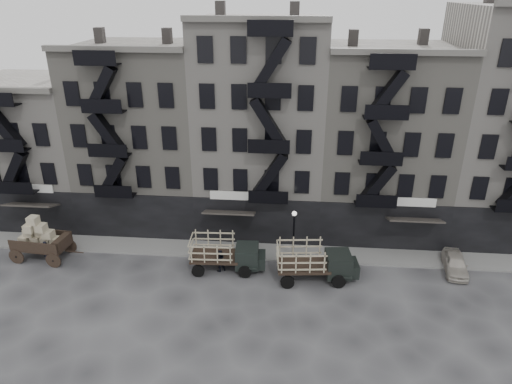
# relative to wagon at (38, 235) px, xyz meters

# --- Properties ---
(ground) EXTENTS (140.00, 140.00, 0.00)m
(ground) POSITION_rel_wagon_xyz_m (16.22, -1.46, -2.05)
(ground) COLOR #38383A
(ground) RESTS_ON ground
(sidewalk) EXTENTS (55.00, 2.50, 0.15)m
(sidewalk) POSITION_rel_wagon_xyz_m (16.22, 2.29, -1.97)
(sidewalk) COLOR slate
(sidewalk) RESTS_ON ground
(building_west) EXTENTS (10.00, 11.35, 13.20)m
(building_west) POSITION_rel_wagon_xyz_m (-3.78, 8.37, 3.95)
(building_west) COLOR #ABA59D
(building_west) RESTS_ON ground
(building_midwest) EXTENTS (10.00, 11.35, 16.20)m
(building_midwest) POSITION_rel_wagon_xyz_m (6.22, 8.36, 5.45)
(building_midwest) COLOR gray
(building_midwest) RESTS_ON ground
(building_center) EXTENTS (10.00, 11.35, 18.20)m
(building_center) POSITION_rel_wagon_xyz_m (16.22, 8.36, 6.45)
(building_center) COLOR #ABA59D
(building_center) RESTS_ON ground
(building_mideast) EXTENTS (10.00, 11.35, 16.20)m
(building_mideast) POSITION_rel_wagon_xyz_m (26.22, 8.36, 5.45)
(building_mideast) COLOR gray
(building_mideast) RESTS_ON ground
(building_east) EXTENTS (10.00, 11.35, 19.20)m
(building_east) POSITION_rel_wagon_xyz_m (36.22, 8.36, 6.95)
(building_east) COLOR #ABA59D
(building_east) RESTS_ON ground
(lamp_post) EXTENTS (0.36, 0.36, 4.28)m
(lamp_post) POSITION_rel_wagon_xyz_m (19.22, 1.14, 0.73)
(lamp_post) COLOR black
(lamp_post) RESTS_ON ground
(wagon) EXTENTS (4.43, 2.66, 3.59)m
(wagon) POSITION_rel_wagon_xyz_m (0.00, 0.00, 0.00)
(wagon) COLOR black
(wagon) RESTS_ON ground
(stake_truck_west) EXTENTS (5.50, 2.46, 2.71)m
(stake_truck_west) POSITION_rel_wagon_xyz_m (14.30, -0.31, -0.50)
(stake_truck_west) COLOR black
(stake_truck_west) RESTS_ON ground
(stake_truck_east) EXTENTS (5.85, 2.83, 2.85)m
(stake_truck_east) POSITION_rel_wagon_xyz_m (20.77, -0.99, -0.42)
(stake_truck_east) COLOR black
(stake_truck_east) RESTS_ON ground
(car_east) EXTENTS (2.02, 3.98, 1.30)m
(car_east) POSITION_rel_wagon_xyz_m (31.09, 0.90, -1.40)
(car_east) COLOR #B1A99E
(car_east) RESTS_ON ground
(pedestrian_west) EXTENTS (0.62, 0.72, 1.67)m
(pedestrian_west) POSITION_rel_wagon_xyz_m (0.64, -0.36, -1.21)
(pedestrian_west) COLOR black
(pedestrian_west) RESTS_ON ground
(pedestrian_mid) EXTENTS (1.05, 0.99, 1.72)m
(pedestrian_mid) POSITION_rel_wagon_xyz_m (13.91, -0.57, -1.19)
(pedestrian_mid) COLOR black
(pedestrian_mid) RESTS_ON ground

